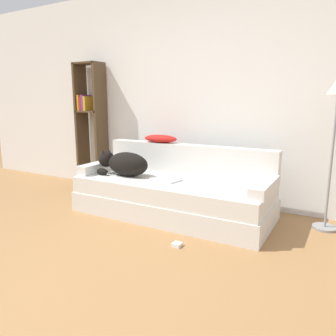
# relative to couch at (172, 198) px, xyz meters

# --- Properties ---
(ground_plane) EXTENTS (20.00, 20.00, 0.00)m
(ground_plane) POSITION_rel_couch_xyz_m (-0.16, -1.72, -0.20)
(ground_plane) COLOR #9E7042
(wall_back) EXTENTS (7.82, 0.06, 2.70)m
(wall_back) POSITION_rel_couch_xyz_m (-0.16, 0.73, 1.15)
(wall_back) COLOR white
(wall_back) RESTS_ON ground_plane
(couch) EXTENTS (2.18, 0.91, 0.41)m
(couch) POSITION_rel_couch_xyz_m (0.00, 0.00, 0.00)
(couch) COLOR silver
(couch) RESTS_ON ground_plane
(couch_backrest) EXTENTS (2.14, 0.15, 0.35)m
(couch_backrest) POSITION_rel_couch_xyz_m (0.00, 0.38, 0.38)
(couch_backrest) COLOR silver
(couch_backrest) RESTS_ON couch
(couch_arm_left) EXTENTS (0.15, 0.72, 0.11)m
(couch_arm_left) POSITION_rel_couch_xyz_m (-1.01, -0.01, 0.26)
(couch_arm_left) COLOR silver
(couch_arm_left) RESTS_ON couch
(couch_arm_right) EXTENTS (0.15, 0.72, 0.11)m
(couch_arm_right) POSITION_rel_couch_xyz_m (1.01, -0.01, 0.26)
(couch_arm_right) COLOR silver
(couch_arm_right) RESTS_ON couch
(dog) EXTENTS (0.67, 0.28, 0.29)m
(dog) POSITION_rel_couch_xyz_m (-0.60, -0.09, 0.35)
(dog) COLOR black
(dog) RESTS_ON couch
(laptop) EXTENTS (0.35, 0.27, 0.02)m
(laptop) POSITION_rel_couch_xyz_m (-0.05, -0.05, 0.22)
(laptop) COLOR silver
(laptop) RESTS_ON couch
(throw_pillow) EXTENTS (0.45, 0.20, 0.10)m
(throw_pillow) POSITION_rel_couch_xyz_m (-0.39, 0.40, 0.60)
(throw_pillow) COLOR red
(throw_pillow) RESTS_ON couch_backrest
(bookshelf) EXTENTS (0.41, 0.26, 1.80)m
(bookshelf) POSITION_rel_couch_xyz_m (-1.66, 0.55, 0.80)
(bookshelf) COLOR #4C3823
(bookshelf) RESTS_ON ground_plane
(power_adapter) EXTENTS (0.08, 0.08, 0.03)m
(power_adapter) POSITION_rel_couch_xyz_m (0.43, -0.70, -0.18)
(power_adapter) COLOR silver
(power_adapter) RESTS_ON ground_plane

